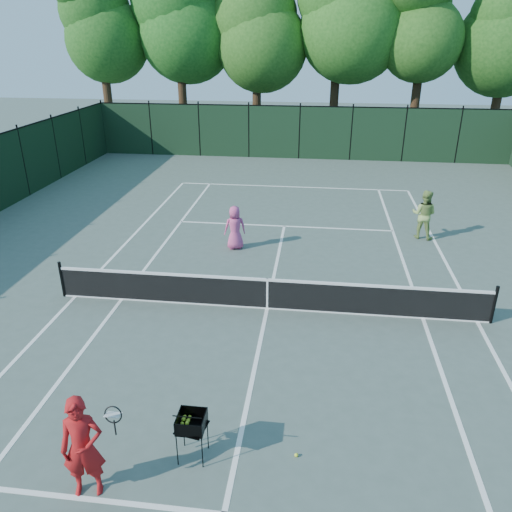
# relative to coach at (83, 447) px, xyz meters

# --- Properties ---
(ground) EXTENTS (90.00, 90.00, 0.00)m
(ground) POSITION_rel_coach_xyz_m (2.25, 6.22, -0.92)
(ground) COLOR #48584F
(ground) RESTS_ON ground
(sideline_doubles_left) EXTENTS (0.10, 23.77, 0.01)m
(sideline_doubles_left) POSITION_rel_coach_xyz_m (-3.23, 6.22, -0.92)
(sideline_doubles_left) COLOR white
(sideline_doubles_left) RESTS_ON ground
(sideline_doubles_right) EXTENTS (0.10, 23.77, 0.01)m
(sideline_doubles_right) POSITION_rel_coach_xyz_m (7.74, 6.22, -0.92)
(sideline_doubles_right) COLOR white
(sideline_doubles_right) RESTS_ON ground
(sideline_singles_left) EXTENTS (0.10, 23.77, 0.01)m
(sideline_singles_left) POSITION_rel_coach_xyz_m (-1.86, 6.22, -0.92)
(sideline_singles_left) COLOR white
(sideline_singles_left) RESTS_ON ground
(sideline_singles_right) EXTENTS (0.10, 23.77, 0.01)m
(sideline_singles_right) POSITION_rel_coach_xyz_m (6.37, 6.22, -0.92)
(sideline_singles_right) COLOR white
(sideline_singles_right) RESTS_ON ground
(baseline_far) EXTENTS (10.97, 0.10, 0.01)m
(baseline_far) POSITION_rel_coach_xyz_m (2.25, 18.11, -0.92)
(baseline_far) COLOR white
(baseline_far) RESTS_ON ground
(service_line_far) EXTENTS (8.23, 0.10, 0.01)m
(service_line_far) POSITION_rel_coach_xyz_m (2.25, 12.62, -0.92)
(service_line_far) COLOR white
(service_line_far) RESTS_ON ground
(center_service_line) EXTENTS (0.10, 12.80, 0.01)m
(center_service_line) POSITION_rel_coach_xyz_m (2.25, 6.22, -0.92)
(center_service_line) COLOR white
(center_service_line) RESTS_ON ground
(tennis_net) EXTENTS (11.69, 0.09, 1.06)m
(tennis_net) POSITION_rel_coach_xyz_m (2.25, 6.22, -0.44)
(tennis_net) COLOR black
(tennis_net) RESTS_ON ground
(fence_far) EXTENTS (24.00, 0.05, 3.00)m
(fence_far) POSITION_rel_coach_xyz_m (2.25, 24.22, 0.58)
(fence_far) COLOR black
(fence_far) RESTS_ON ground
(tree_0) EXTENTS (6.40, 6.40, 13.14)m
(tree_0) POSITION_rel_coach_xyz_m (-10.75, 27.72, 7.24)
(tree_0) COLOR black
(tree_0) RESTS_ON ground
(tree_1) EXTENTS (6.80, 6.80, 13.98)m
(tree_1) POSITION_rel_coach_xyz_m (-5.75, 28.22, 7.77)
(tree_1) COLOR black
(tree_1) RESTS_ON ground
(tree_2) EXTENTS (6.00, 6.00, 12.40)m
(tree_2) POSITION_rel_coach_xyz_m (-0.75, 28.02, 6.81)
(tree_2) COLOR black
(tree_2) RESTS_ON ground
(tree_4) EXTENTS (6.20, 6.20, 12.97)m
(tree_4) POSITION_rel_coach_xyz_m (9.25, 27.82, 7.22)
(tree_4) COLOR black
(tree_4) RESTS_ON ground
(tree_5) EXTENTS (5.80, 5.80, 12.23)m
(tree_5) POSITION_rel_coach_xyz_m (14.25, 28.32, 6.79)
(tree_5) COLOR black
(tree_5) RESTS_ON ground
(coach) EXTENTS (0.88, 0.79, 1.84)m
(coach) POSITION_rel_coach_xyz_m (0.00, 0.00, 0.00)
(coach) COLOR #AC1315
(coach) RESTS_ON ground
(player_pink) EXTENTS (0.87, 0.71, 1.52)m
(player_pink) POSITION_rel_coach_xyz_m (0.71, 10.25, -0.16)
(player_pink) COLOR #CE4884
(player_pink) RESTS_ON ground
(player_green) EXTENTS (1.06, 0.96, 1.79)m
(player_green) POSITION_rel_coach_xyz_m (7.29, 12.07, -0.02)
(player_green) COLOR #86A452
(player_green) RESTS_ON ground
(ball_hopper) EXTENTS (0.56, 0.56, 0.92)m
(ball_hopper) POSITION_rel_coach_xyz_m (1.50, 0.91, -0.15)
(ball_hopper) COLOR black
(ball_hopper) RESTS_ON ground
(loose_ball_midcourt) EXTENTS (0.07, 0.07, 0.07)m
(loose_ball_midcourt) POSITION_rel_coach_xyz_m (3.31, 1.13, -0.89)
(loose_ball_midcourt) COLOR #D5E82F
(loose_ball_midcourt) RESTS_ON ground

